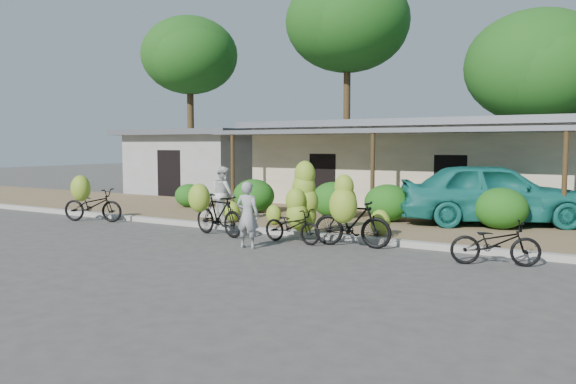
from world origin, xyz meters
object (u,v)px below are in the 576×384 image
at_px(tree_center_right, 532,65).
at_px(bystander, 224,194).
at_px(bike_far_left, 91,202).
at_px(tree_far_center, 345,21).
at_px(sack_far, 212,213).
at_px(bike_center, 299,210).
at_px(bike_right, 350,218).
at_px(teal_van, 493,193).
at_px(vendor, 248,215).
at_px(tree_back_left, 188,54).
at_px(sack_near, 234,215).
at_px(bike_far_right, 495,243).
at_px(bike_left, 216,212).

distance_m(tree_center_right, bystander, 16.30).
relative_size(bike_far_left, bystander, 1.27).
distance_m(tree_far_center, bike_far_left, 17.21).
bearing_deg(tree_center_right, sack_far, -119.71).
relative_size(bike_center, bike_right, 1.03).
bearing_deg(teal_van, vendor, 120.63).
xyz_separation_m(bike_center, bike_right, (1.50, -0.19, -0.07)).
relative_size(tree_back_left, sack_near, 11.02).
distance_m(tree_center_right, sack_far, 16.44).
relative_size(tree_back_left, tree_far_center, 0.83).
height_order(tree_center_right, bike_right, tree_center_right).
relative_size(bike_far_right, teal_van, 0.35).
relative_size(sack_near, teal_van, 0.16).
distance_m(bike_left, bike_right, 3.82).
bearing_deg(sack_near, bike_left, -65.16).
xyz_separation_m(tree_back_left, bike_center, (13.64, -11.77, -6.57)).
relative_size(tree_back_left, vendor, 5.90).
bearing_deg(tree_back_left, sack_far, -46.51).
xyz_separation_m(sack_near, vendor, (2.75, -3.19, 0.52)).
xyz_separation_m(vendor, teal_van, (4.34, 6.30, 0.24)).
height_order(tree_back_left, bike_right, tree_back_left).
relative_size(bystander, teal_van, 0.31).
distance_m(sack_near, vendor, 4.25).
height_order(tree_center_right, vendor, tree_center_right).
bearing_deg(bike_right, sack_far, 64.26).
bearing_deg(tree_center_right, bike_far_left, -124.76).
bearing_deg(bystander, bike_left, 155.08).
xyz_separation_m(bike_far_left, bike_center, (7.42, 0.25, 0.18)).
height_order(bike_far_left, bike_left, bike_far_left).
relative_size(bike_left, bike_far_right, 1.05).
bearing_deg(bike_center, bystander, 74.59).
distance_m(bike_far_right, teal_van, 5.43).
height_order(tree_back_left, tree_center_right, tree_back_left).
xyz_separation_m(bike_center, bike_far_right, (4.83, -0.44, -0.34)).
xyz_separation_m(tree_back_left, bike_left, (11.34, -12.21, -6.72)).
bearing_deg(bystander, bike_right, -163.14).
bearing_deg(bike_right, bike_left, 87.88).
distance_m(bike_left, bike_center, 2.35).
bearing_deg(bike_far_right, sack_far, 57.44).
relative_size(sack_far, vendor, 0.47).
bearing_deg(sack_near, vendor, -49.25).
bearing_deg(tree_far_center, bystander, -80.37).
bearing_deg(sack_far, tree_back_left, 133.49).
distance_m(tree_back_left, bike_far_left, 15.13).
relative_size(bike_left, sack_near, 2.29).
distance_m(vendor, teal_van, 7.65).
bearing_deg(tree_back_left, bike_right, -38.31).
height_order(sack_near, vendor, vendor).
relative_size(tree_back_left, bike_far_left, 4.40).
bearing_deg(vendor, bike_left, -36.96).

